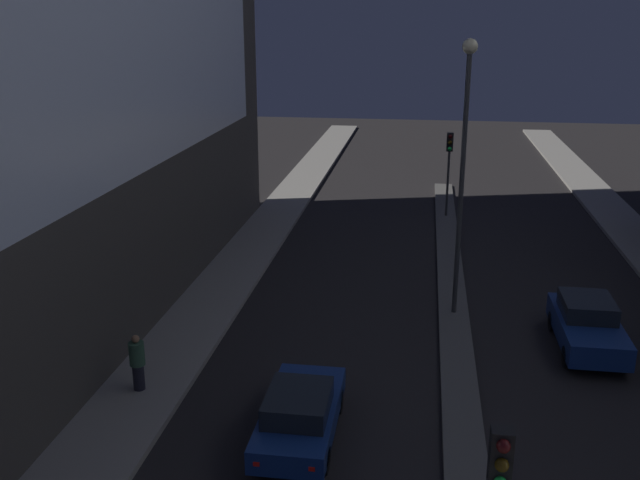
% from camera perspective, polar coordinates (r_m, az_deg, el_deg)
% --- Properties ---
extents(median_strip, '(1.00, 36.75, 0.14)m').
position_cam_1_polar(median_strip, '(25.85, 10.56, -4.85)').
color(median_strip, '#56544F').
rests_on(median_strip, ground).
extents(traffic_light_mid, '(0.32, 0.42, 4.17)m').
position_cam_1_polar(traffic_light_mid, '(35.78, 10.30, 6.69)').
color(traffic_light_mid, '#383838').
rests_on(traffic_light_mid, median_strip).
extents(street_lamp, '(0.48, 0.48, 8.98)m').
position_cam_1_polar(street_lamp, '(23.17, 11.46, 7.59)').
color(street_lamp, '#383838').
rests_on(street_lamp, median_strip).
extents(car_left_lane, '(1.72, 4.15, 1.40)m').
position_cam_1_polar(car_left_lane, '(17.50, -1.62, -13.71)').
color(car_left_lane, navy).
rests_on(car_left_lane, ground).
extents(car_right_lane, '(1.76, 4.10, 1.55)m').
position_cam_1_polar(car_right_lane, '(23.31, 20.59, -6.38)').
color(car_right_lane, navy).
rests_on(car_right_lane, ground).
extents(pedestrian_on_left_sidewalk, '(0.41, 0.41, 1.58)m').
position_cam_1_polar(pedestrian_on_left_sidewalk, '(19.83, -14.40, -9.40)').
color(pedestrian_on_left_sidewalk, black).
rests_on(pedestrian_on_left_sidewalk, sidewalk_left).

